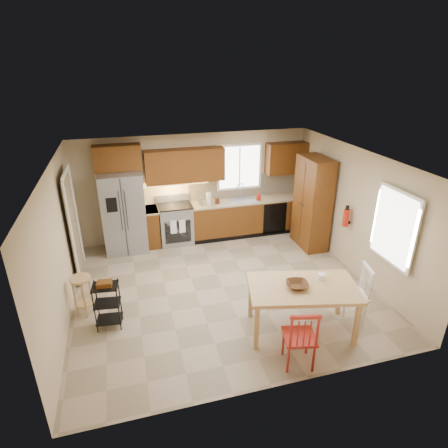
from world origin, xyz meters
TOP-DOWN VIEW (x-y plane):
  - floor at (0.00, 0.00)m, footprint 5.50×5.50m
  - ceiling at (0.00, 0.00)m, footprint 5.50×5.00m
  - wall_back at (0.00, 2.50)m, footprint 5.50×0.02m
  - wall_front at (0.00, -2.50)m, footprint 5.50×0.02m
  - wall_left at (-2.75, 0.00)m, footprint 0.02×5.00m
  - wall_right at (2.75, 0.00)m, footprint 0.02×5.00m
  - refrigerator at (-1.70, 2.12)m, footprint 0.92×0.75m
  - range_stove at (-0.55, 2.19)m, footprint 0.76×0.63m
  - base_cabinet_narrow at (-1.10, 2.20)m, footprint 0.30×0.60m
  - base_cabinet_run at (1.29, 2.20)m, footprint 2.92×0.60m
  - dishwasher at (1.85, 1.91)m, footprint 0.60×0.02m
  - backsplash at (1.29, 2.48)m, footprint 2.92×0.03m
  - upper_over_fridge at (-1.70, 2.33)m, footprint 1.00×0.35m
  - upper_left_block at (-0.25, 2.33)m, footprint 1.80×0.35m
  - upper_right_block at (2.25, 2.33)m, footprint 1.00×0.35m
  - window_back at (1.10, 2.48)m, footprint 1.12×0.04m
  - sink at (1.10, 2.20)m, footprint 0.62×0.46m
  - undercab_glow at (-0.55, 2.30)m, footprint 1.60×0.30m
  - soap_bottle at (1.48, 2.10)m, footprint 0.09×0.09m
  - paper_towel at (0.25, 2.15)m, footprint 0.12×0.12m
  - canister_steel at (0.05, 2.15)m, footprint 0.11×0.11m
  - canister_wood at (0.45, 2.12)m, footprint 0.10×0.10m
  - pantry at (2.43, 1.20)m, footprint 0.50×0.95m
  - fire_extinguisher at (2.63, 0.15)m, footprint 0.12×0.12m
  - window_right at (2.68, -1.15)m, footprint 0.04×1.02m
  - doorway at (-2.67, 1.30)m, footprint 0.04×0.95m
  - dining_table at (0.87, -1.52)m, footprint 1.84×1.29m
  - chair_red at (0.52, -2.17)m, footprint 0.55×0.55m
  - chair_white at (1.82, -1.47)m, footprint 0.55×0.55m
  - table_bowl at (0.77, -1.52)m, footprint 0.41×0.41m
  - table_jar at (1.24, -1.42)m, footprint 0.16×0.16m
  - bar_stool at (-2.50, -0.13)m, footprint 0.40×0.40m
  - utility_cart at (-2.09, -0.60)m, footprint 0.44×0.36m

SIDE VIEW (x-z plane):
  - floor at x=0.00m, z-range 0.00..0.00m
  - bar_stool at x=-2.50m, z-range 0.00..0.72m
  - utility_cart at x=-2.09m, z-range 0.00..0.81m
  - dining_table at x=0.87m, z-range 0.00..0.82m
  - base_cabinet_narrow at x=-1.10m, z-range 0.00..0.90m
  - base_cabinet_run at x=1.29m, z-range 0.00..0.90m
  - dishwasher at x=1.85m, z-range 0.06..0.84m
  - range_stove at x=-0.55m, z-range 0.00..0.92m
  - chair_red at x=0.52m, z-range 0.00..0.98m
  - chair_white at x=1.82m, z-range 0.00..0.98m
  - table_bowl at x=0.77m, z-range 0.78..0.87m
  - table_jar at x=1.24m, z-range 0.78..0.93m
  - sink at x=1.10m, z-range 0.78..0.94m
  - refrigerator at x=-1.70m, z-range 0.00..1.82m
  - canister_wood at x=0.45m, z-range 0.90..1.04m
  - canister_steel at x=0.05m, z-range 0.90..1.08m
  - soap_bottle at x=1.48m, z-range 0.90..1.09m
  - paper_towel at x=0.25m, z-range 0.90..1.18m
  - pantry at x=2.43m, z-range 0.00..2.10m
  - doorway at x=-2.67m, z-range 0.00..2.10m
  - fire_extinguisher at x=2.63m, z-range 0.92..1.28m
  - backsplash at x=1.29m, z-range 0.90..1.45m
  - wall_back at x=0.00m, z-range 0.00..2.50m
  - wall_front at x=0.00m, z-range 0.00..2.50m
  - wall_left at x=-2.75m, z-range 0.00..2.50m
  - wall_right at x=2.75m, z-range 0.00..2.50m
  - undercab_glow at x=-0.55m, z-range 1.43..1.43m
  - window_right at x=2.68m, z-range 0.79..2.11m
  - window_back at x=1.10m, z-range 1.09..2.21m
  - upper_left_block at x=-0.25m, z-range 1.45..2.20m
  - upper_right_block at x=2.25m, z-range 1.45..2.20m
  - upper_over_fridge at x=-1.70m, z-range 1.83..2.38m
  - ceiling at x=0.00m, z-range 2.49..2.51m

